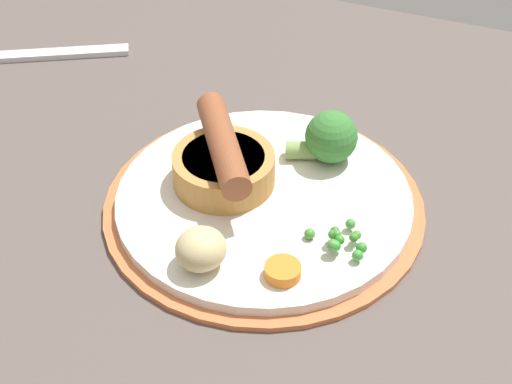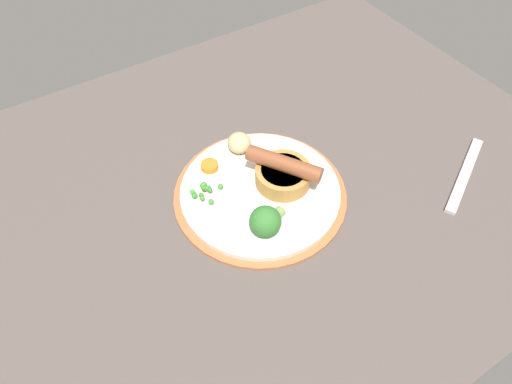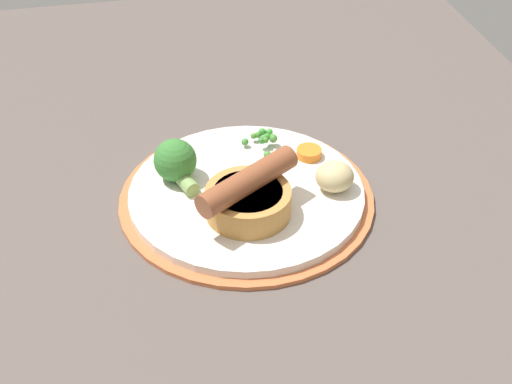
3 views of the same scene
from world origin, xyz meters
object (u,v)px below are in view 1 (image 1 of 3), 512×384
sausage_pudding (224,163)px  potato_chunk_0 (201,249)px  pea_pile (341,240)px  fork (43,55)px  broccoli_floret_near (329,138)px  dinner_plate (264,204)px  carrot_slice_1 (283,271)px

sausage_pudding → potato_chunk_0: size_ratio=2.77×
pea_pile → fork: size_ratio=0.29×
pea_pile → fork: pea_pile is taller
broccoli_floret_near → potato_chunk_0: bearing=-127.3°
sausage_pudding → dinner_plate: bearing=48.3°
dinner_plate → broccoli_floret_near: size_ratio=4.24×
potato_chunk_0 → sausage_pudding: bearing=-77.4°
potato_chunk_0 → carrot_slice_1: 6.40cm
potato_chunk_0 → fork: size_ratio=0.23×
carrot_slice_1 → fork: 41.47cm
sausage_pudding → carrot_slice_1: sausage_pudding is taller
dinner_plate → carrot_slice_1: carrot_slice_1 is taller
dinner_plate → carrot_slice_1: (-4.53, 8.03, 1.33)cm
dinner_plate → potato_chunk_0: bearing=79.4°
sausage_pudding → fork: sausage_pudding is taller
broccoli_floret_near → fork: size_ratio=0.35×
broccoli_floret_near → carrot_slice_1: bearing=-105.3°
fork → dinner_plate: bearing=127.2°
sausage_pudding → broccoli_floret_near: (-7.27, -6.35, 0.09)cm
carrot_slice_1 → fork: carrot_slice_1 is taller
dinner_plate → pea_pile: pea_pile is taller
sausage_pudding → carrot_slice_1: size_ratio=3.99×
dinner_plate → carrot_slice_1: 9.31cm
broccoli_floret_near → potato_chunk_0: 16.80cm
sausage_pudding → fork: size_ratio=0.62×
broccoli_floret_near → sausage_pudding: bearing=-158.4°
fork → sausage_pudding: bearing=125.1°
sausage_pudding → pea_pile: sausage_pudding is taller
sausage_pudding → carrot_slice_1: 12.10cm
carrot_slice_1 → potato_chunk_0: bearing=9.5°
dinner_plate → fork: (30.39, -14.29, -0.27)cm
dinner_plate → sausage_pudding: sausage_pudding is taller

